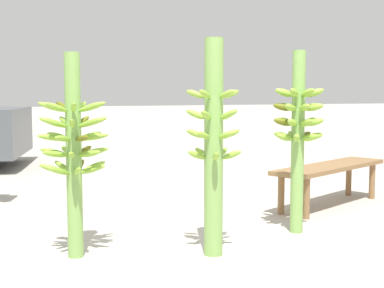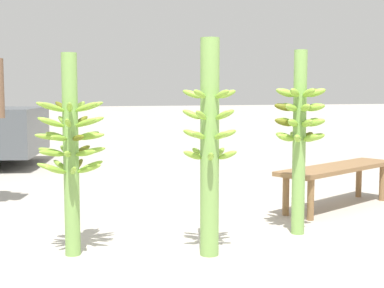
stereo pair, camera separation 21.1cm
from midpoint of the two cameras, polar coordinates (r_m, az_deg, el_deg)
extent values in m
plane|color=#B2AA9E|center=(3.66, 1.35, -11.91)|extent=(80.00, 80.00, 0.00)
cylinder|color=#7AA851|center=(3.63, -14.13, -1.28)|extent=(0.10, 0.10, 1.36)
ellipsoid|color=#84B238|center=(3.63, -16.35, 3.82)|extent=(0.19, 0.10, 0.09)
ellipsoid|color=#84B238|center=(3.52, -15.96, 3.78)|extent=(0.18, 0.13, 0.09)
ellipsoid|color=#84B238|center=(3.47, -14.21, 3.80)|extent=(0.06, 0.19, 0.09)
ellipsoid|color=#84B238|center=(3.52, -12.49, 3.86)|extent=(0.16, 0.16, 0.09)
ellipsoid|color=#84B238|center=(3.64, -12.16, 3.92)|extent=(0.19, 0.05, 0.09)
ellipsoid|color=#84B238|center=(3.73, -13.37, 3.93)|extent=(0.14, 0.18, 0.09)
ellipsoid|color=#5D6216|center=(3.72, -15.19, 3.88)|extent=(0.09, 0.19, 0.09)
ellipsoid|color=#84B238|center=(3.53, -16.03, 2.14)|extent=(0.19, 0.12, 0.09)
ellipsoid|color=#84B238|center=(3.47, -14.37, 2.13)|extent=(0.08, 0.19, 0.09)
ellipsoid|color=#84B238|center=(3.52, -12.57, 2.21)|extent=(0.15, 0.17, 0.09)
ellipsoid|color=#84B238|center=(3.63, -12.08, 2.32)|extent=(0.19, 0.04, 0.09)
ellipsoid|color=#5D6216|center=(3.73, -13.17, 2.38)|extent=(0.15, 0.17, 0.09)
ellipsoid|color=#84B238|center=(3.73, -14.98, 2.34)|extent=(0.08, 0.19, 0.09)
ellipsoid|color=#84B238|center=(3.65, -16.26, 2.24)|extent=(0.19, 0.12, 0.09)
ellipsoid|color=#84B238|center=(3.59, -16.36, 0.66)|extent=(0.19, 0.04, 0.07)
ellipsoid|color=#84B238|center=(3.49, -15.31, 0.55)|extent=(0.15, 0.17, 0.07)
ellipsoid|color=#5D6216|center=(3.48, -13.34, 0.59)|extent=(0.08, 0.19, 0.07)
ellipsoid|color=#84B238|center=(3.57, -12.05, 0.74)|extent=(0.19, 0.12, 0.07)
ellipsoid|color=#84B238|center=(3.69, -12.40, 0.88)|extent=(0.19, 0.12, 0.07)
ellipsoid|color=#84B238|center=(3.75, -14.02, 0.91)|extent=(0.08, 0.19, 0.07)
ellipsoid|color=#84B238|center=(3.71, -15.75, 0.82)|extent=(0.15, 0.17, 0.07)
ellipsoid|color=#84B238|center=(3.75, -14.81, -0.68)|extent=(0.07, 0.19, 0.07)
ellipsoid|color=#84B238|center=(3.67, -16.16, -0.85)|extent=(0.18, 0.12, 0.07)
ellipsoid|color=#84B238|center=(3.55, -16.04, -1.05)|extent=(0.19, 0.11, 0.07)
ellipsoid|color=#84B238|center=(3.49, -14.42, -1.13)|extent=(0.09, 0.19, 0.07)
ellipsoid|color=#84B238|center=(3.53, -12.57, -1.02)|extent=(0.14, 0.18, 0.07)
ellipsoid|color=#84B238|center=(3.64, -11.97, -0.81)|extent=(0.19, 0.05, 0.07)
ellipsoid|color=#5D6216|center=(3.74, -12.99, -0.66)|extent=(0.15, 0.17, 0.07)
ellipsoid|color=#84B238|center=(3.50, -13.81, -2.85)|extent=(0.04, 0.19, 0.09)
ellipsoid|color=#84B238|center=(3.57, -12.23, -2.66)|extent=(0.17, 0.15, 0.09)
ellipsoid|color=#84B238|center=(3.68, -12.12, -2.41)|extent=(0.19, 0.07, 0.09)
ellipsoid|color=#5D6216|center=(3.76, -13.45, -2.27)|extent=(0.12, 0.19, 0.09)
ellipsoid|color=#84B238|center=(3.75, -15.23, -2.34)|extent=(0.11, 0.19, 0.09)
ellipsoid|color=#84B238|center=(3.65, -16.22, -2.57)|extent=(0.19, 0.08, 0.09)
ellipsoid|color=#84B238|center=(3.54, -15.62, -2.81)|extent=(0.17, 0.14, 0.09)
cylinder|color=#7AA851|center=(3.56, 0.63, -0.46)|extent=(0.13, 0.13, 1.45)
ellipsoid|color=#84B238|center=(3.57, -1.30, 5.35)|extent=(0.14, 0.11, 0.08)
ellipsoid|color=#84B238|center=(3.43, -0.40, 5.34)|extent=(0.14, 0.12, 0.08)
ellipsoid|color=#84B238|center=(3.45, 2.00, 5.34)|extent=(0.08, 0.15, 0.08)
ellipsoid|color=#84B238|center=(3.59, 2.44, 5.34)|extent=(0.14, 0.04, 0.08)
ellipsoid|color=#84B238|center=(3.66, 0.44, 5.35)|extent=(0.08, 0.15, 0.08)
ellipsoid|color=#84B238|center=(3.43, -0.25, 3.09)|extent=(0.13, 0.12, 0.09)
ellipsoid|color=#84B238|center=(3.46, 2.09, 3.10)|extent=(0.09, 0.14, 0.09)
ellipsoid|color=#84B238|center=(3.60, 2.34, 3.19)|extent=(0.14, 0.05, 0.09)
ellipsoid|color=#5D6216|center=(3.66, 0.30, 3.24)|extent=(0.07, 0.14, 0.09)
ellipsoid|color=#84B238|center=(3.56, -1.31, 3.17)|extent=(0.14, 0.11, 0.09)
ellipsoid|color=#84B238|center=(3.59, 2.48, 1.11)|extent=(0.14, 0.05, 0.08)
ellipsoid|color=#84B238|center=(3.67, 0.55, 1.21)|extent=(0.09, 0.14, 0.08)
ellipsoid|color=#84B238|center=(3.58, -1.27, 1.10)|extent=(0.13, 0.12, 0.08)
ellipsoid|color=#84B238|center=(3.45, -0.51, 0.93)|extent=(0.14, 0.11, 0.08)
ellipsoid|color=#84B238|center=(3.45, 1.90, 0.93)|extent=(0.07, 0.15, 0.08)
ellipsoid|color=#84B238|center=(3.44, 0.81, -1.35)|extent=(0.08, 0.14, 0.09)
ellipsoid|color=#84B238|center=(3.54, 2.56, -1.17)|extent=(0.14, 0.11, 0.09)
ellipsoid|color=#84B238|center=(3.67, 1.60, -0.93)|extent=(0.14, 0.11, 0.09)
ellipsoid|color=#84B238|center=(3.65, -0.63, -0.95)|extent=(0.08, 0.14, 0.09)
ellipsoid|color=#84B238|center=(3.51, -1.20, -1.20)|extent=(0.14, 0.04, 0.09)
cylinder|color=#7AA851|center=(4.20, 9.81, 0.14)|extent=(0.10, 0.10, 1.42)
ellipsoid|color=#84B238|center=(4.09, 10.82, 5.39)|extent=(0.05, 0.16, 0.09)
ellipsoid|color=#84B238|center=(4.18, 11.52, 5.38)|extent=(0.16, 0.14, 0.09)
ellipsoid|color=#5D6216|center=(4.27, 10.99, 5.39)|extent=(0.17, 0.09, 0.09)
ellipsoid|color=#84B238|center=(4.30, 9.67, 5.41)|extent=(0.11, 0.17, 0.09)
ellipsoid|color=#84B238|center=(4.25, 8.52, 5.43)|extent=(0.12, 0.16, 0.09)
ellipsoid|color=#84B238|center=(4.15, 8.36, 5.43)|extent=(0.17, 0.08, 0.09)
ellipsoid|color=#84B238|center=(4.07, 9.39, 5.42)|extent=(0.16, 0.14, 0.09)
ellipsoid|color=#84B238|center=(4.27, 8.68, 3.95)|extent=(0.09, 0.17, 0.08)
ellipsoid|color=#5D6216|center=(4.17, 8.24, 3.92)|extent=(0.16, 0.11, 0.08)
ellipsoid|color=#84B238|center=(4.08, 9.03, 3.87)|extent=(0.16, 0.12, 0.08)
ellipsoid|color=#84B238|center=(4.08, 10.49, 3.85)|extent=(0.08, 0.16, 0.08)
ellipsoid|color=#84B238|center=(4.16, 11.46, 3.86)|extent=(0.14, 0.15, 0.08)
ellipsoid|color=#84B238|center=(4.26, 11.20, 3.90)|extent=(0.16, 0.06, 0.08)
ellipsoid|color=#84B238|center=(4.31, 9.98, 3.94)|extent=(0.14, 0.16, 0.08)
ellipsoid|color=#84B238|center=(4.08, 9.21, 2.26)|extent=(0.16, 0.13, 0.09)
ellipsoid|color=#84B238|center=(4.09, 10.66, 2.24)|extent=(0.06, 0.16, 0.09)
ellipsoid|color=#84B238|center=(4.18, 11.46, 2.29)|extent=(0.15, 0.14, 0.09)
ellipsoid|color=#84B238|center=(4.27, 11.04, 2.37)|extent=(0.16, 0.08, 0.09)
ellipsoid|color=#84B238|center=(4.31, 9.75, 2.42)|extent=(0.12, 0.16, 0.09)
ellipsoid|color=#84B238|center=(4.26, 8.53, 2.40)|extent=(0.11, 0.17, 0.09)
ellipsoid|color=#5D6216|center=(4.16, 8.27, 2.33)|extent=(0.17, 0.09, 0.09)
ellipsoid|color=#84B238|center=(4.08, 9.67, 0.65)|extent=(0.14, 0.16, 0.09)
ellipsoid|color=#84B238|center=(4.12, 11.02, 0.67)|extent=(0.09, 0.17, 0.09)
ellipsoid|color=#84B238|center=(4.22, 11.43, 0.77)|extent=(0.17, 0.11, 0.09)
ellipsoid|color=#5D6216|center=(4.30, 10.64, 0.88)|extent=(0.16, 0.12, 0.09)
ellipsoid|color=#84B238|center=(4.31, 9.26, 0.91)|extent=(0.08, 0.17, 0.09)
ellipsoid|color=#84B238|center=(4.24, 8.29, 0.85)|extent=(0.14, 0.16, 0.09)
ellipsoid|color=#84B238|center=(4.14, 8.44, 0.73)|extent=(0.16, 0.05, 0.09)
cube|color=olive|center=(5.30, 13.43, -2.38)|extent=(1.55, 0.93, 0.04)
cylinder|color=olive|center=(4.89, 8.27, -5.34)|extent=(0.06, 0.06, 0.36)
cylinder|color=olive|center=(5.93, 15.40, -3.57)|extent=(0.06, 0.06, 0.36)
cylinder|color=olive|center=(4.74, 10.86, -5.72)|extent=(0.06, 0.06, 0.36)
cylinder|color=olive|center=(5.81, 17.68, -3.82)|extent=(0.06, 0.06, 0.36)
camera|label=1|loc=(0.11, -91.48, -0.14)|focal=50.00mm
camera|label=2|loc=(0.11, 88.52, 0.14)|focal=50.00mm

